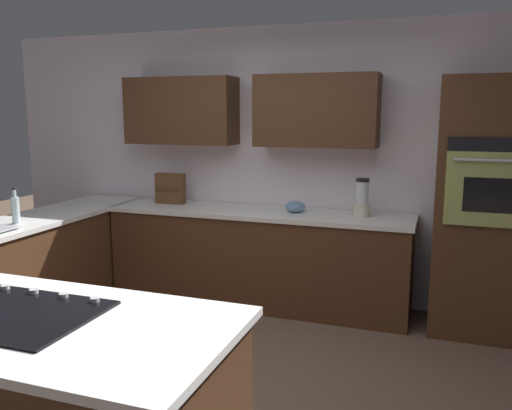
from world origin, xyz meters
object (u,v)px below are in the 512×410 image
wall_oven (487,208)px  mixing_bowl (295,207)px  cooktop (14,313)px  blender (362,200)px  spice_rack (170,188)px  dish_soap_bottle (16,209)px

wall_oven → mixing_bowl: wall_oven is taller
cooktop → blender: size_ratio=2.28×
blender → cooktop: bearing=67.7°
cooktop → spice_rack: size_ratio=2.53×
wall_oven → spice_rack: bearing=-1.7°
wall_oven → blender: (1.00, -0.04, 0.00)m
spice_rack → blender: bearing=178.8°
wall_oven → spice_rack: 2.90m
spice_rack → cooktop: bearing=104.7°
mixing_bowl → blender: bearing=-180.0°
wall_oven → mixing_bowl: size_ratio=11.11×
spice_rack → dish_soap_bottle: (0.72, 1.29, -0.03)m
cooktop → mixing_bowl: bearing=-101.1°
wall_oven → dish_soap_bottle: 3.81m
dish_soap_bottle → mixing_bowl: bearing=-148.3°
wall_oven → spice_rack: (2.90, -0.08, 0.01)m
cooktop → mixing_bowl: (-0.55, -2.81, 0.04)m
cooktop → dish_soap_bottle: dish_soap_bottle is taller
blender → mixing_bowl: size_ratio=1.79×
cooktop → mixing_bowl: mixing_bowl is taller
blender → dish_soap_bottle: blender is taller
cooktop → dish_soap_bottle: 2.15m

